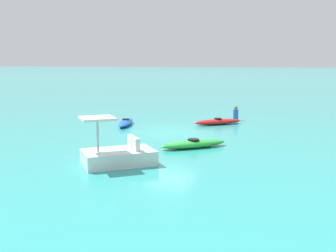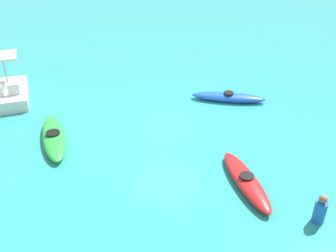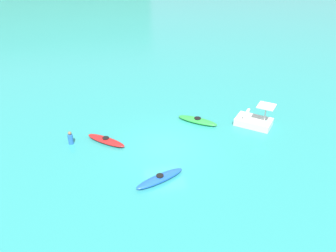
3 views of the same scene
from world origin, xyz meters
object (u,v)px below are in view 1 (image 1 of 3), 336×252
object	(u,v)px
kayak_blue	(126,122)
person_near_shore	(236,114)
kayak_red	(218,122)
pedal_boat_white	(118,155)
kayak_green	(193,144)

from	to	relation	value
kayak_blue	person_near_shore	distance (m)	6.84
kayak_red	pedal_boat_white	size ratio (longest dim) A/B	0.91
kayak_blue	kayak_green	bearing A→B (deg)	54.21
kayak_red	person_near_shore	distance (m)	2.21
kayak_green	kayak_blue	bearing A→B (deg)	-125.79
kayak_red	pedal_boat_white	world-z (taller)	pedal_boat_white
kayak_green	person_near_shore	size ratio (longest dim) A/B	3.03
kayak_red	kayak_green	world-z (taller)	same
pedal_boat_white	kayak_green	bearing A→B (deg)	159.85
person_near_shore	pedal_boat_white	bearing A→B (deg)	-3.39
kayak_green	kayak_blue	world-z (taller)	same
kayak_red	kayak_blue	bearing A→B (deg)	-62.18
person_near_shore	kayak_blue	bearing A→B (deg)	-47.74
kayak_red	pedal_boat_white	bearing A→B (deg)	-1.65
pedal_boat_white	kayak_red	bearing A→B (deg)	178.35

